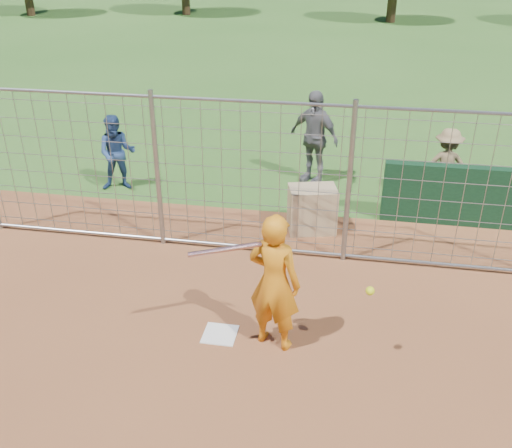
% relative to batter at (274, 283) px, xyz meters
% --- Properties ---
extents(ground, '(100.00, 100.00, 0.00)m').
position_rel_batter_xyz_m(ground, '(-0.71, 0.23, -0.92)').
color(ground, '#2D591E').
rests_on(ground, ground).
extents(home_plate, '(0.43, 0.43, 0.02)m').
position_rel_batter_xyz_m(home_plate, '(-0.71, 0.03, -0.91)').
color(home_plate, silver).
rests_on(home_plate, ground).
extents(dugout_wall, '(2.60, 0.20, 1.10)m').
position_rel_batter_xyz_m(dugout_wall, '(2.69, 3.83, -0.37)').
color(dugout_wall, '#11381E').
rests_on(dugout_wall, ground).
extents(batter, '(0.77, 0.61, 1.84)m').
position_rel_batter_xyz_m(batter, '(0.00, 0.00, 0.00)').
color(batter, orange).
rests_on(batter, ground).
extents(bystander_a, '(0.87, 0.75, 1.52)m').
position_rel_batter_xyz_m(bystander_a, '(-3.77, 4.24, -0.16)').
color(bystander_a, navy).
rests_on(bystander_a, ground).
extents(bystander_b, '(1.20, 0.97, 1.91)m').
position_rel_batter_xyz_m(bystander_b, '(0.01, 5.32, 0.04)').
color(bystander_b, slate).
rests_on(bystander_b, ground).
extents(bystander_c, '(0.94, 0.56, 1.43)m').
position_rel_batter_xyz_m(bystander_c, '(2.57, 4.84, -0.20)').
color(bystander_c, olive).
rests_on(bystander_c, ground).
extents(equipment_bin, '(0.91, 0.73, 0.80)m').
position_rel_batter_xyz_m(equipment_bin, '(0.20, 3.14, -0.52)').
color(equipment_bin, tan).
rests_on(equipment_bin, ground).
extents(equipment_in_play, '(2.11, 0.45, 0.52)m').
position_rel_batter_xyz_m(equipment_in_play, '(-0.13, -0.24, 0.46)').
color(equipment_in_play, silver).
rests_on(equipment_in_play, ground).
extents(backstop_fence, '(9.08, 0.08, 2.60)m').
position_rel_batter_xyz_m(backstop_fence, '(-0.71, 2.23, 0.34)').
color(backstop_fence, gray).
rests_on(backstop_fence, ground).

